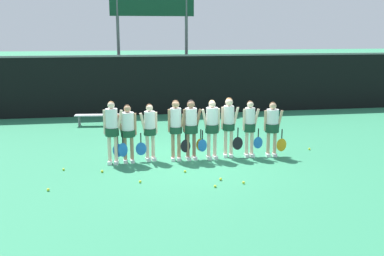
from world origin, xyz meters
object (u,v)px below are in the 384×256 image
at_px(player_1, 128,129).
at_px(tennis_ball_6, 48,190).
at_px(scoreboard, 152,10).
at_px(bench_courtside, 99,116).
at_px(tennis_ball_7, 140,182).
at_px(tennis_ball_8, 215,186).
at_px(player_6, 229,122).
at_px(tennis_ball_4, 185,171).
at_px(player_5, 212,124).
at_px(tennis_ball_1, 244,183).
at_px(tennis_ball_9, 309,149).
at_px(tennis_ball_3, 102,171).
at_px(tennis_ball_5, 195,153).
at_px(player_3, 176,125).
at_px(player_0, 112,127).
at_px(player_2, 150,128).
at_px(player_8, 272,124).
at_px(player_7, 250,124).
at_px(tennis_ball_2, 64,169).
at_px(player_4, 191,124).
at_px(tennis_ball_0, 221,179).

xyz_separation_m(player_1, tennis_ball_6, (-1.92, -2.05, -0.95)).
height_order(scoreboard, bench_courtside, scoreboard).
xyz_separation_m(player_1, tennis_ball_7, (0.23, -1.82, -0.95)).
bearing_deg(bench_courtside, tennis_ball_8, -63.72).
height_order(player_6, tennis_ball_4, player_6).
height_order(player_5, tennis_ball_1, player_5).
bearing_deg(tennis_ball_9, tennis_ball_4, -158.97).
relative_size(tennis_ball_3, tennis_ball_5, 1.08).
xyz_separation_m(player_3, player_5, (1.04, -0.02, -0.01)).
bearing_deg(player_0, player_2, 16.48).
distance_m(player_2, tennis_ball_5, 1.71).
distance_m(tennis_ball_4, tennis_ball_9, 4.49).
relative_size(player_2, tennis_ball_8, 25.53).
bearing_deg(tennis_ball_5, player_1, -165.97).
height_order(player_8, tennis_ball_4, player_8).
xyz_separation_m(bench_courtside, player_7, (4.57, -5.19, 0.59)).
height_order(scoreboard, tennis_ball_1, scoreboard).
distance_m(player_5, tennis_ball_8, 2.65).
relative_size(player_7, player_8, 1.03).
height_order(player_1, tennis_ball_2, player_1).
height_order(bench_courtside, player_7, player_7).
distance_m(player_2, tennis_ball_1, 3.34).
height_order(player_8, tennis_ball_7, player_8).
bearing_deg(player_4, tennis_ball_8, -93.89).
relative_size(player_2, tennis_ball_9, 23.87).
height_order(scoreboard, player_0, scoreboard).
bearing_deg(player_7, tennis_ball_5, 163.25).
bearing_deg(tennis_ball_9, player_1, -175.79).
xyz_separation_m(player_2, tennis_ball_5, (1.38, 0.39, -0.93)).
height_order(player_1, tennis_ball_0, player_1).
bearing_deg(tennis_ball_9, player_4, -173.80).
bearing_deg(tennis_ball_0, tennis_ball_5, 95.38).
height_order(player_0, tennis_ball_6, player_0).
distance_m(player_5, tennis_ball_5, 1.19).
bearing_deg(player_4, tennis_ball_7, -138.97).
distance_m(player_3, tennis_ball_8, 2.71).
xyz_separation_m(player_5, tennis_ball_7, (-2.18, -1.80, -0.99)).
height_order(player_7, tennis_ball_2, player_7).
distance_m(player_3, tennis_ball_9, 4.41).
distance_m(player_8, tennis_ball_0, 2.93).
distance_m(player_6, tennis_ball_0, 2.42).
relative_size(tennis_ball_0, tennis_ball_7, 1.10).
distance_m(tennis_ball_1, tennis_ball_4, 1.70).
distance_m(scoreboard, tennis_ball_2, 10.68).
height_order(player_0, player_2, player_0).
bearing_deg(player_0, tennis_ball_1, -28.41).
bearing_deg(tennis_ball_2, tennis_ball_7, -34.00).
distance_m(player_7, tennis_ball_5, 1.89).
xyz_separation_m(player_8, tennis_ball_7, (-4.00, -1.78, -0.93)).
height_order(player_2, tennis_ball_8, player_2).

